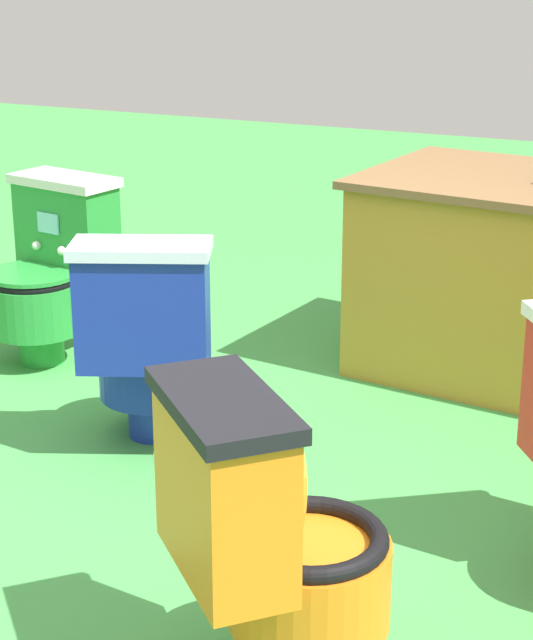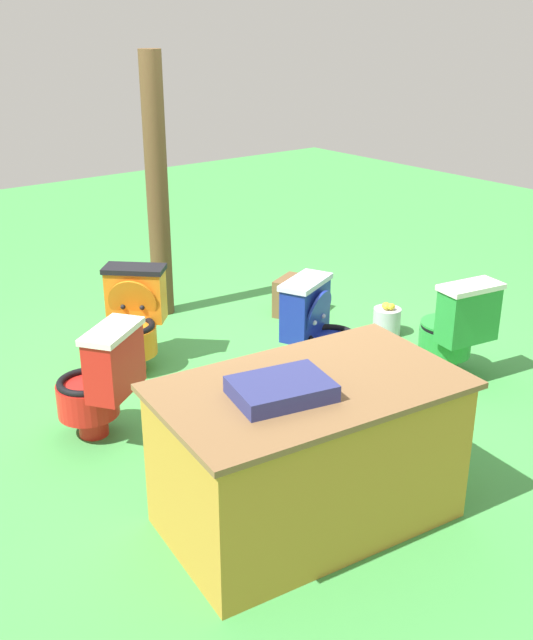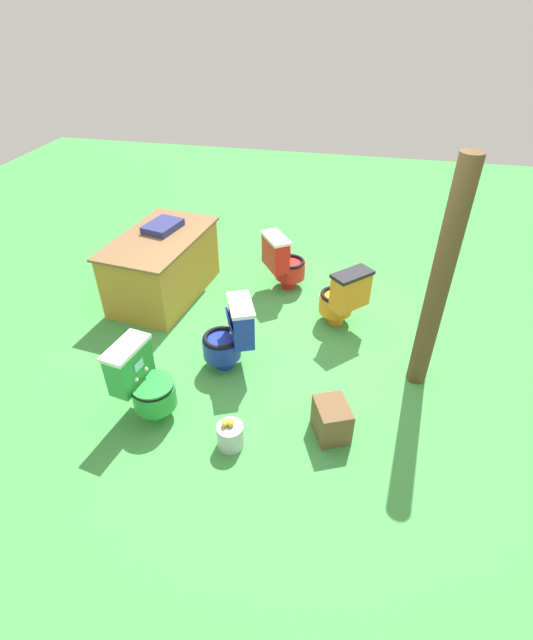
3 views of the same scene
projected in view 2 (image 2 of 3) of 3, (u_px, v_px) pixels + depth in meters
The scene contains 9 objects.
ground at pixel (234, 365), 5.49m from camera, with size 14.00×14.00×0.00m, color #429947.
toilet_orange at pixel (133, 318), 5.35m from camera, with size 0.63×0.63×0.73m.
toilet_red at pixel (100, 381), 4.43m from camera, with size 0.61×0.63×0.73m.
toilet_blue at pixel (319, 330), 5.14m from camera, with size 0.56×0.61×0.73m.
toilet_green at pixel (455, 328), 5.18m from camera, with size 0.48×0.56×0.73m.
vendor_table at pixel (308, 452), 3.67m from camera, with size 1.56×1.04×0.85m.
wooden_post at pixel (157, 189), 6.07m from camera, with size 0.18×0.18×2.15m, color brown.
small_crate at pixel (294, 297), 6.37m from camera, with size 0.33×0.26×0.32m, color brown.
lemon_bucket at pixel (387, 321), 5.98m from camera, with size 0.22×0.22×0.28m.
Camera 2 is at (2.88, 4.05, 2.38)m, focal length 41.95 mm.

